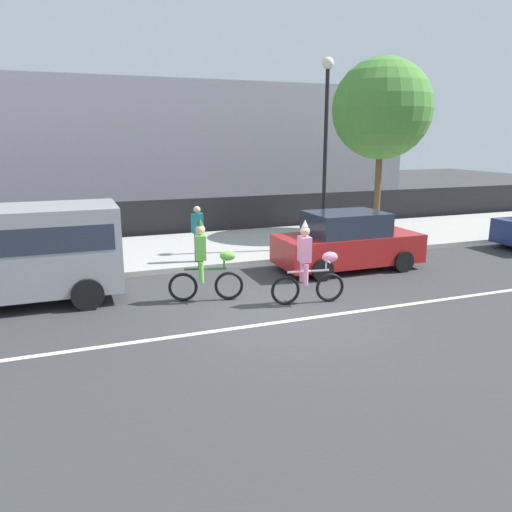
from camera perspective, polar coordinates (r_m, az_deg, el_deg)
The scene contains 12 objects.
ground_plane at distance 10.75m, azimuth 2.71°, elevation -6.54°, with size 80.00×80.00×0.00m, color #38383A.
road_centre_line at distance 10.32m, azimuth 3.82°, elevation -7.40°, with size 36.00×0.14×0.01m, color beige.
sidewalk_curb at distance 16.67m, azimuth -6.18°, elevation 0.86°, with size 60.00×5.00×0.15m, color #ADAAA3.
fence_line at distance 19.33m, azimuth -8.41°, elevation 4.41°, with size 40.00×0.08×1.40m, color black.
building_backdrop at distance 27.47m, azimuth -14.17°, elevation 11.89°, with size 28.00×8.00×6.29m, color #99939E.
parade_cyclist_lime at distance 11.38m, azimuth -5.71°, elevation -1.04°, with size 1.68×0.60×1.92m.
parade_cyclist_pink at distance 11.20m, azimuth 6.07°, elevation -1.28°, with size 1.71×0.52×1.92m.
parked_van_grey at distance 12.28m, azimuth -26.80°, elevation 0.74°, with size 5.00×2.22×2.18m.
parked_car_red at distance 14.36m, azimuth 10.39°, elevation 1.58°, with size 4.10×1.92×1.64m.
street_lamp_post at distance 15.98m, azimuth 8.00°, elevation 14.41°, with size 0.36×0.36×5.86m.
street_tree_near_lamp at distance 19.21m, azimuth 14.21°, elevation 15.96°, with size 3.59×3.59×6.32m.
pedestrian_onlooker at distance 14.44m, azimuth -6.70°, elevation 2.71°, with size 0.32×0.20×1.62m.
Camera 1 is at (-4.04, -9.27, 3.65)m, focal length 35.00 mm.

